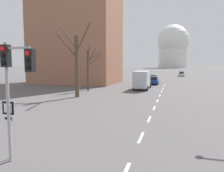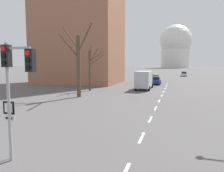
{
  "view_description": "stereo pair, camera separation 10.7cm",
  "coord_description": "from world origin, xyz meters",
  "px_view_note": "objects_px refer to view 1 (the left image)",
  "views": [
    {
      "loc": [
        1.79,
        -1.59,
        4.37
      ],
      "look_at": [
        -0.74,
        7.32,
        3.43
      ],
      "focal_mm": 35.0,
      "sensor_mm": 36.0,
      "label": 1
    },
    {
      "loc": [
        1.89,
        -1.56,
        4.37
      ],
      "look_at": [
        -0.74,
        7.32,
        3.43
      ],
      "focal_mm": 35.0,
      "sensor_mm": 36.0,
      "label": 2
    }
  ],
  "objects_px": {
    "traffic_signal_near_left": "(14,73)",
    "route_sign_post": "(9,119)",
    "delivery_truck": "(142,79)",
    "sedan_near_left": "(181,74)",
    "sedan_mid_centre": "(154,80)",
    "sedan_near_right": "(153,78)"
  },
  "relations": [
    {
      "from": "sedan_near_right",
      "to": "sedan_mid_centre",
      "type": "bearing_deg",
      "value": -83.18
    },
    {
      "from": "delivery_truck",
      "to": "route_sign_post",
      "type": "bearing_deg",
      "value": -93.77
    },
    {
      "from": "route_sign_post",
      "to": "delivery_truck",
      "type": "bearing_deg",
      "value": 86.23
    },
    {
      "from": "sedan_mid_centre",
      "to": "delivery_truck",
      "type": "bearing_deg",
      "value": -97.43
    },
    {
      "from": "sedan_near_left",
      "to": "sedan_mid_centre",
      "type": "relative_size",
      "value": 0.99
    },
    {
      "from": "traffic_signal_near_left",
      "to": "route_sign_post",
      "type": "distance_m",
      "value": 2.21
    },
    {
      "from": "traffic_signal_near_left",
      "to": "sedan_mid_centre",
      "type": "xyz_separation_m",
      "value": [
        2.6,
        39.17,
        -3.14
      ]
    },
    {
      "from": "route_sign_post",
      "to": "sedan_near_left",
      "type": "distance_m",
      "value": 73.38
    },
    {
      "from": "route_sign_post",
      "to": "delivery_truck",
      "type": "height_order",
      "value": "delivery_truck"
    },
    {
      "from": "route_sign_post",
      "to": "sedan_near_right",
      "type": "relative_size",
      "value": 0.7
    },
    {
      "from": "traffic_signal_near_left",
      "to": "route_sign_post",
      "type": "xyz_separation_m",
      "value": [
        -0.58,
        0.19,
        -2.12
      ]
    },
    {
      "from": "route_sign_post",
      "to": "sedan_near_right",
      "type": "height_order",
      "value": "route_sign_post"
    },
    {
      "from": "traffic_signal_near_left",
      "to": "sedan_near_left",
      "type": "height_order",
      "value": "traffic_signal_near_left"
    },
    {
      "from": "traffic_signal_near_left",
      "to": "route_sign_post",
      "type": "bearing_deg",
      "value": 162.06
    },
    {
      "from": "route_sign_post",
      "to": "sedan_mid_centre",
      "type": "distance_m",
      "value": 39.12
    },
    {
      "from": "sedan_near_right",
      "to": "delivery_truck",
      "type": "relative_size",
      "value": 0.54
    },
    {
      "from": "traffic_signal_near_left",
      "to": "delivery_truck",
      "type": "height_order",
      "value": "traffic_signal_near_left"
    },
    {
      "from": "traffic_signal_near_left",
      "to": "delivery_truck",
      "type": "bearing_deg",
      "value": 87.37
    },
    {
      "from": "sedan_mid_centre",
      "to": "route_sign_post",
      "type": "bearing_deg",
      "value": -94.66
    },
    {
      "from": "route_sign_post",
      "to": "sedan_near_right",
      "type": "xyz_separation_m",
      "value": [
        2.14,
        47.65,
        -1.08
      ]
    },
    {
      "from": "sedan_near_right",
      "to": "sedan_mid_centre",
      "type": "xyz_separation_m",
      "value": [
        1.04,
        -8.67,
        0.06
      ]
    },
    {
      "from": "route_sign_post",
      "to": "delivery_truck",
      "type": "relative_size",
      "value": 0.38
    }
  ]
}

